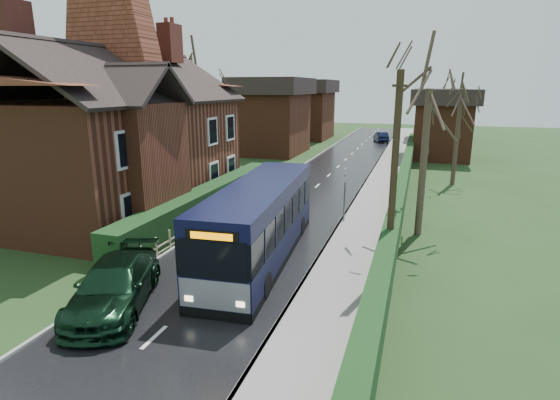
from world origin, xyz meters
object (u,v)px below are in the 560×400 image
(car_silver, at_px, (268,182))
(bus_stop_sign, at_px, (345,186))
(bus, at_px, (260,222))
(brick_house, at_px, (122,132))
(telegraph_pole, at_px, (394,177))
(car_green, at_px, (114,285))

(car_silver, height_order, bus_stop_sign, bus_stop_sign)
(bus, bearing_deg, car_silver, 103.33)
(car_silver, bearing_deg, brick_house, -137.56)
(bus, distance_m, telegraph_pole, 5.44)
(brick_house, relative_size, car_silver, 3.79)
(brick_house, xyz_separation_m, car_silver, (5.93, 6.68, -3.72))
(brick_house, relative_size, bus, 1.43)
(bus, bearing_deg, bus_stop_sign, 62.60)
(brick_house, xyz_separation_m, car_green, (6.60, -9.60, -3.65))
(brick_house, height_order, bus_stop_sign, brick_house)
(car_green, height_order, telegraph_pole, telegraph_pole)
(bus_stop_sign, distance_m, telegraph_pole, 6.60)
(bus, distance_m, car_green, 5.97)
(car_green, height_order, bus_stop_sign, bus_stop_sign)
(car_green, xyz_separation_m, bus_stop_sign, (5.33, 10.83, 1.18))
(bus_stop_sign, bearing_deg, telegraph_pole, -66.78)
(bus_stop_sign, bearing_deg, bus, -113.74)
(bus, relative_size, bus_stop_sign, 3.53)
(car_silver, distance_m, telegraph_pole, 14.49)
(car_green, bearing_deg, brick_house, 104.04)
(bus, height_order, car_silver, bus)
(bus_stop_sign, bearing_deg, brick_house, -175.06)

